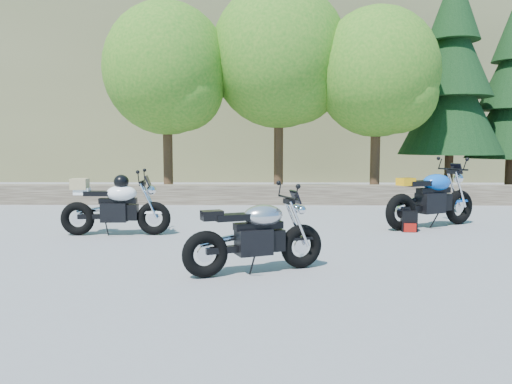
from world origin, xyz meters
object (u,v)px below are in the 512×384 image
at_px(silver_bike, 256,237).
at_px(blue_bike, 432,199).
at_px(white_bike, 115,206).
at_px(backpack, 409,222).

height_order(silver_bike, blue_bike, blue_bike).
xyz_separation_m(white_bike, backpack, (5.22, 0.44, -0.34)).
height_order(silver_bike, backpack, silver_bike).
distance_m(white_bike, backpack, 5.25).
height_order(white_bike, blue_bike, blue_bike).
bearing_deg(white_bike, backpack, 2.36).
distance_m(silver_bike, backpack, 4.03).
height_order(white_bike, backpack, white_bike).
bearing_deg(blue_bike, silver_bike, -162.16).
relative_size(silver_bike, white_bike, 0.92).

